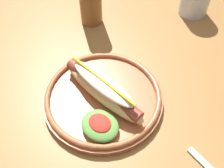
{
  "coord_description": "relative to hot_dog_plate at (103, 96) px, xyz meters",
  "views": [
    {
      "loc": [
        0.21,
        -0.29,
        1.21
      ],
      "look_at": [
        -0.01,
        -0.03,
        0.77
      ],
      "focal_mm": 40.33,
      "sensor_mm": 36.0,
      "label": 1
    }
  ],
  "objects": [
    {
      "name": "dining_table",
      "position": [
        0.01,
        0.06,
        -0.1
      ],
      "size": [
        1.43,
        1.08,
        0.74
      ],
      "color": "olive",
      "rests_on": "ground_plane"
    },
    {
      "name": "hot_dog_plate",
      "position": [
        0.0,
        0.0,
        0.0
      ],
      "size": [
        0.26,
        0.26,
        0.08
      ],
      "color": "#9E5633",
      "rests_on": "dining_table"
    }
  ]
}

